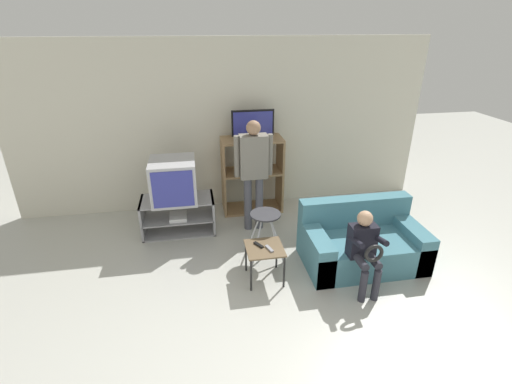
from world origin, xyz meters
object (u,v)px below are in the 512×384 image
Objects in this scene: person_standing_adult at (254,166)px; person_seated_child at (365,246)px; tv_stand at (178,215)px; television_main at (174,181)px; folding_stool at (265,221)px; remote_control_white at (269,249)px; remote_control_black at (259,245)px; snack_table at (265,252)px; television_flat at (253,125)px; media_shelf at (252,174)px; couch at (361,243)px.

person_standing_adult reaches higher than person_seated_child.
tv_stand is 0.55m from television_main.
folding_stool is 0.39× the size of person_standing_adult.
remote_control_white is (1.05, -1.34, 0.19)m from tv_stand.
folding_stool is at bearing 37.48° from remote_control_black.
tv_stand is at bearing 174.79° from person_standing_adult.
folding_stool is (1.12, -0.82, -0.28)m from television_main.
television_flat is at bearing 84.60° from snack_table.
person_standing_adult is at bearing 70.20° from remote_control_white.
person_standing_adult reaches higher than television_main.
remote_control_black is 0.15× the size of person_seated_child.
television_flat is (0.02, 0.01, 0.78)m from media_shelf.
media_shelf is at bearing 87.74° from folding_stool.
television_flat reaches higher than person_seated_child.
tv_stand is at bearing 127.71° from snack_table.
person_seated_child reaches higher than snack_table.
person_standing_adult reaches higher than remote_control_white.
couch is (1.26, 0.15, -0.12)m from snack_table.
person_standing_adult is (1.10, -0.08, 0.17)m from television_main.
remote_control_white is 1.05m from person_seated_child.
media_shelf is at bearing 23.92° from tv_stand.
tv_stand is 7.08× the size of remote_control_white.
person_seated_child is at bearing -67.40° from media_shelf.
media_shelf is at bearing 82.84° from person_standing_adult.
person_standing_adult reaches higher than snack_table.
television_main is 1.60m from remote_control_black.
television_flat is 4.41× the size of remote_control_black.
couch reaches higher than folding_stool.
television_flat is 1.46× the size of snack_table.
couch is (2.26, -1.14, 0.01)m from tv_stand.
folding_stool reaches higher than remote_control_black.
television_flat is 0.68× the size of person_seated_child.
person_standing_adult is 1.87m from person_seated_child.
television_flat is at bearing 81.20° from person_standing_adult.
remote_control_white is (-0.05, -0.50, -0.08)m from folding_stool.
media_shelf is 8.22× the size of remote_control_white.
tv_stand is at bearing -155.96° from television_flat.
television_flat is 4.41× the size of remote_control_white.
media_shelf is 0.82× the size of couch.
person_seated_child is (2.07, -1.62, -0.26)m from television_main.
snack_table is (1.02, -1.28, -0.43)m from television_main.
remote_control_white is 0.15× the size of person_seated_child.
television_flat is 2.09m from snack_table.
remote_control_black is at bearing -111.63° from folding_stool.
television_flat reaches higher than folding_stool.
person_standing_adult is at bearing 86.38° from snack_table.
tv_stand is at bearing 142.61° from folding_stool.
couch is at bearing 6.84° from snack_table.
tv_stand is 7.08× the size of remote_control_black.
tv_stand is 2.64m from person_seated_child.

